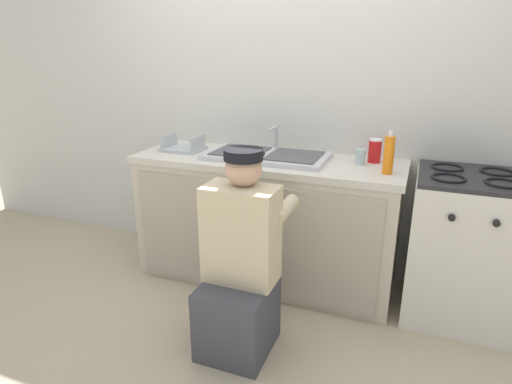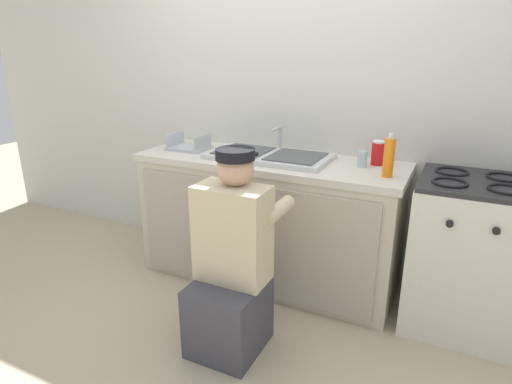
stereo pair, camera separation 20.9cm
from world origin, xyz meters
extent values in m
plane|color=tan|center=(0.00, 0.00, 0.00)|extent=(12.00, 12.00, 0.00)
cube|color=silver|center=(0.00, 0.65, 1.25)|extent=(6.00, 0.10, 2.50)
cube|color=beige|center=(0.00, 0.30, 0.42)|extent=(1.76, 0.60, 0.84)
cube|color=#AFA694|center=(-0.42, -0.01, 0.42)|extent=(0.77, 0.02, 0.74)
cube|color=#AFA694|center=(0.42, -0.01, 0.42)|extent=(0.77, 0.02, 0.74)
cube|color=beige|center=(0.00, 0.30, 0.86)|extent=(1.80, 0.62, 0.04)
cube|color=silver|center=(0.00, 0.30, 0.90)|extent=(0.80, 0.44, 0.03)
cube|color=#4C4F51|center=(-0.19, 0.30, 0.92)|extent=(0.33, 0.35, 0.01)
cube|color=#4C4F51|center=(0.19, 0.30, 0.92)|extent=(0.33, 0.35, 0.01)
cylinder|color=#B7BABF|center=(0.00, 0.49, 0.97)|extent=(0.02, 0.02, 0.18)
cylinder|color=#B7BABF|center=(0.00, 0.41, 1.06)|extent=(0.02, 0.16, 0.02)
cube|color=silver|center=(1.24, 0.30, 0.44)|extent=(0.59, 0.60, 0.87)
cube|color=#262628|center=(1.24, 0.30, 0.88)|extent=(0.58, 0.59, 0.02)
torus|color=black|center=(1.11, 0.18, 0.90)|extent=(0.19, 0.19, 0.02)
torus|color=black|center=(1.38, 0.18, 0.90)|extent=(0.19, 0.19, 0.02)
torus|color=black|center=(1.11, 0.42, 0.90)|extent=(0.19, 0.19, 0.02)
torus|color=black|center=(1.38, 0.42, 0.90)|extent=(0.19, 0.19, 0.02)
cylinder|color=black|center=(1.14, -0.01, 0.74)|extent=(0.04, 0.02, 0.04)
cylinder|color=black|center=(1.35, -0.01, 0.74)|extent=(0.04, 0.02, 0.04)
cube|color=#3F3F47|center=(0.13, -0.50, 0.20)|extent=(0.36, 0.40, 0.40)
cube|color=beige|center=(0.13, -0.44, 0.66)|extent=(0.38, 0.22, 0.52)
sphere|color=tan|center=(0.13, -0.40, 1.01)|extent=(0.19, 0.19, 0.19)
cylinder|color=black|center=(0.13, -0.40, 1.08)|extent=(0.20, 0.20, 0.06)
cube|color=black|center=(0.13, -0.32, 1.06)|extent=(0.13, 0.09, 0.02)
cylinder|color=beige|center=(-0.04, -0.24, 0.75)|extent=(0.08, 0.30, 0.08)
cylinder|color=beige|center=(0.30, -0.24, 0.75)|extent=(0.08, 0.30, 0.08)
cylinder|color=#ADC6CC|center=(0.60, 0.35, 0.93)|extent=(0.06, 0.06, 0.10)
cube|color=#B2B7BC|center=(-0.63, 0.29, 0.89)|extent=(0.28, 0.22, 0.02)
cube|color=#B2B7BC|center=(-0.75, 0.29, 0.94)|extent=(0.01, 0.21, 0.10)
cube|color=#B2B7BC|center=(-0.52, 0.29, 0.94)|extent=(0.01, 0.21, 0.10)
cylinder|color=red|center=(0.68, 0.45, 0.95)|extent=(0.08, 0.08, 0.14)
cylinder|color=white|center=(0.68, 0.45, 1.03)|extent=(0.08, 0.08, 0.01)
cylinder|color=orange|center=(0.78, 0.20, 0.99)|extent=(0.06, 0.06, 0.22)
cylinder|color=white|center=(0.78, 0.20, 1.12)|extent=(0.03, 0.03, 0.03)
camera|label=1|loc=(0.94, -2.31, 1.58)|focal=30.00mm
camera|label=2|loc=(1.13, -2.23, 1.58)|focal=30.00mm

